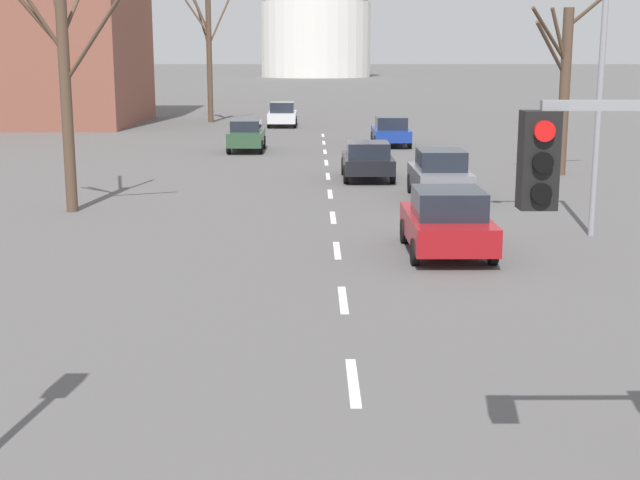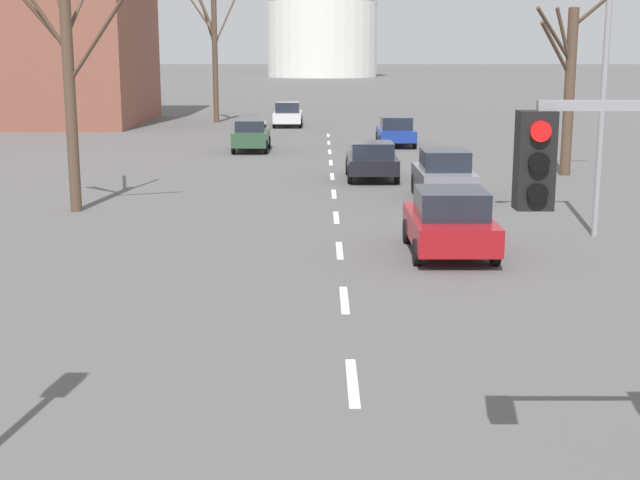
# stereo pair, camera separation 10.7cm
# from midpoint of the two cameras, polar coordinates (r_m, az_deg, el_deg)

# --- Properties ---
(lane_stripe_1) EXTENTS (0.16, 2.00, 0.01)m
(lane_stripe_1) POSITION_cam_midpoint_polar(r_m,az_deg,el_deg) (13.35, 1.90, -9.07)
(lane_stripe_1) COLOR silver
(lane_stripe_1) RESTS_ON ground_plane
(lane_stripe_2) EXTENTS (0.16, 2.00, 0.01)m
(lane_stripe_2) POSITION_cam_midpoint_polar(r_m,az_deg,el_deg) (17.62, 1.31, -3.84)
(lane_stripe_2) COLOR silver
(lane_stripe_2) RESTS_ON ground_plane
(lane_stripe_3) EXTENTS (0.16, 2.00, 0.01)m
(lane_stripe_3) POSITION_cam_midpoint_polar(r_m,az_deg,el_deg) (21.99, 0.96, -0.66)
(lane_stripe_3) COLOR silver
(lane_stripe_3) RESTS_ON ground_plane
(lane_stripe_4) EXTENTS (0.16, 2.00, 0.01)m
(lane_stripe_4) POSITION_cam_midpoint_polar(r_m,az_deg,el_deg) (26.40, 0.72, 1.46)
(lane_stripe_4) COLOR silver
(lane_stripe_4) RESTS_ON ground_plane
(lane_stripe_5) EXTENTS (0.16, 2.00, 0.01)m
(lane_stripe_5) POSITION_cam_midpoint_polar(r_m,az_deg,el_deg) (30.83, 0.55, 2.97)
(lane_stripe_5) COLOR silver
(lane_stripe_5) RESTS_ON ground_plane
(lane_stripe_6) EXTENTS (0.16, 2.00, 0.01)m
(lane_stripe_6) POSITION_cam_midpoint_polar(r_m,az_deg,el_deg) (35.28, 0.43, 4.10)
(lane_stripe_6) COLOR silver
(lane_stripe_6) RESTS_ON ground_plane
(lane_stripe_7) EXTENTS (0.16, 2.00, 0.01)m
(lane_stripe_7) POSITION_cam_midpoint_polar(r_m,az_deg,el_deg) (39.75, 0.33, 4.98)
(lane_stripe_7) COLOR silver
(lane_stripe_7) RESTS_ON ground_plane
(lane_stripe_8) EXTENTS (0.16, 2.00, 0.01)m
(lane_stripe_8) POSITION_cam_midpoint_polar(r_m,az_deg,el_deg) (44.22, 0.25, 5.68)
(lane_stripe_8) COLOR silver
(lane_stripe_8) RESTS_ON ground_plane
(lane_stripe_9) EXTENTS (0.16, 2.00, 0.01)m
(lane_stripe_9) POSITION_cam_midpoint_polar(r_m,az_deg,el_deg) (48.69, 0.18, 6.25)
(lane_stripe_9) COLOR silver
(lane_stripe_9) RESTS_ON ground_plane
(lane_stripe_10) EXTENTS (0.16, 2.00, 0.01)m
(lane_stripe_10) POSITION_cam_midpoint_polar(r_m,az_deg,el_deg) (53.17, 0.13, 6.72)
(lane_stripe_10) COLOR silver
(lane_stripe_10) RESTS_ON ground_plane
(street_lamp_right) EXTENTS (2.42, 0.36, 7.59)m
(street_lamp_right) POSITION_cam_midpoint_polar(r_m,az_deg,el_deg) (24.23, 16.41, 11.32)
(street_lamp_right) COLOR gray
(street_lamp_right) RESTS_ON ground_plane
(sedan_near_left) EXTENTS (1.91, 3.88, 1.54)m
(sedan_near_left) POSITION_cam_midpoint_polar(r_m,az_deg,el_deg) (47.00, 4.50, 6.96)
(sedan_near_left) COLOR navy
(sedan_near_left) RESTS_ON ground_plane
(sedan_near_right) EXTENTS (1.84, 3.93, 1.65)m
(sedan_near_right) POSITION_cam_midpoint_polar(r_m,az_deg,el_deg) (29.98, 7.58, 4.21)
(sedan_near_right) COLOR slate
(sedan_near_right) RESTS_ON ground_plane
(sedan_mid_centre) EXTENTS (1.93, 3.90, 1.45)m
(sedan_mid_centre) POSITION_cam_midpoint_polar(r_m,az_deg,el_deg) (34.45, 2.98, 5.16)
(sedan_mid_centre) COLOR black
(sedan_mid_centre) RESTS_ON ground_plane
(sedan_far_left) EXTENTS (1.89, 4.27, 1.62)m
(sedan_far_left) POSITION_cam_midpoint_polar(r_m,az_deg,el_deg) (59.64, -2.48, 8.04)
(sedan_far_left) COLOR silver
(sedan_far_left) RESTS_ON ground_plane
(sedan_far_right) EXTENTS (1.97, 3.94, 1.60)m
(sedan_far_right) POSITION_cam_midpoint_polar(r_m,az_deg,el_deg) (21.68, 8.00, 1.19)
(sedan_far_right) COLOR maroon
(sedan_far_right) RESTS_ON ground_plane
(sedan_distant_centre) EXTENTS (1.75, 3.83, 1.56)m
(sedan_distant_centre) POSITION_cam_midpoint_polar(r_m,az_deg,el_deg) (44.47, -4.81, 6.70)
(sedan_distant_centre) COLOR #2D4C33
(sedan_distant_centre) RESTS_ON ground_plane
(bare_tree_left_near) EXTENTS (3.76, 2.65, 8.64)m
(bare_tree_left_near) POSITION_cam_midpoint_polar(r_m,az_deg,el_deg) (28.14, -16.17, 9.63)
(bare_tree_left_near) COLOR brown
(bare_tree_left_near) RESTS_ON ground_plane
(bare_tree_right_near) EXTENTS (3.38, 1.81, 7.23)m
(bare_tree_right_near) POSITION_cam_midpoint_polar(r_m,az_deg,el_deg) (36.64, 15.25, 9.65)
(bare_tree_right_near) COLOR brown
(bare_tree_right_near) RESTS_ON ground_plane
(bare_tree_left_far) EXTENTS (4.23, 2.34, 9.98)m
(bare_tree_left_far) POSITION_cam_midpoint_polar(r_m,az_deg,el_deg) (63.84, -7.25, 12.07)
(bare_tree_left_far) COLOR brown
(bare_tree_left_far) RESTS_ON ground_plane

